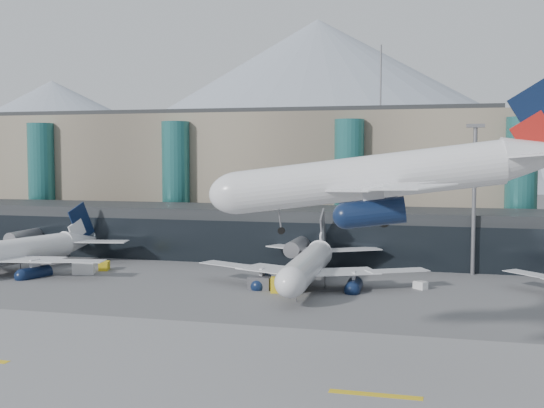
% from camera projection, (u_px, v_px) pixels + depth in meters
% --- Properties ---
extents(ground, '(900.00, 900.00, 0.00)m').
position_uv_depth(ground, '(212.00, 335.00, 77.48)').
color(ground, '#515154').
rests_on(ground, ground).
extents(runway_strip, '(400.00, 40.00, 0.04)m').
position_uv_depth(runway_strip, '(158.00, 376.00, 62.99)').
color(runway_strip, slate).
rests_on(runway_strip, ground).
extents(runway_markings, '(128.00, 1.00, 0.02)m').
position_uv_depth(runway_markings, '(158.00, 376.00, 62.99)').
color(runway_markings, gold).
rests_on(runway_markings, ground).
extents(concourse, '(170.00, 27.00, 10.00)m').
position_uv_depth(concourse, '(311.00, 234.00, 132.86)').
color(concourse, black).
rests_on(concourse, ground).
extents(terminal_main, '(130.00, 30.00, 31.00)m').
position_uv_depth(terminal_main, '(238.00, 175.00, 169.50)').
color(terminal_main, gray).
rests_on(terminal_main, ground).
extents(teal_towers, '(116.40, 19.40, 46.00)m').
position_uv_depth(teal_towers, '(260.00, 183.00, 151.66)').
color(teal_towers, '#256A69').
rests_on(teal_towers, ground).
extents(mountain_ridge, '(910.00, 400.00, 110.00)m').
position_uv_depth(mountain_ridge, '(434.00, 115.00, 437.05)').
color(mountain_ridge, gray).
rests_on(mountain_ridge, ground).
extents(lightmast_mid, '(3.00, 1.20, 25.60)m').
position_uv_depth(lightmast_mid, '(474.00, 190.00, 115.27)').
color(lightmast_mid, slate).
rests_on(lightmast_mid, ground).
extents(hero_jet, '(35.51, 35.68, 11.56)m').
position_uv_depth(hero_jet, '(405.00, 163.00, 62.59)').
color(hero_jet, silver).
rests_on(hero_jet, ground).
extents(jet_parked_left, '(37.86, 39.60, 12.71)m').
position_uv_depth(jet_parked_left, '(23.00, 243.00, 120.26)').
color(jet_parked_left, silver).
rests_on(jet_parked_left, ground).
extents(jet_parked_mid, '(38.38, 37.35, 12.36)m').
position_uv_depth(jet_parked_mid, '(311.00, 255.00, 107.34)').
color(jet_parked_mid, silver).
rests_on(jet_parked_mid, ground).
extents(veh_a, '(4.02, 3.01, 2.01)m').
position_uv_depth(veh_a, '(84.00, 268.00, 116.62)').
color(veh_a, silver).
rests_on(veh_a, ground).
extents(veh_b, '(2.34, 2.99, 1.51)m').
position_uv_depth(veh_b, '(104.00, 266.00, 120.73)').
color(veh_b, gold).
rests_on(veh_b, ground).
extents(veh_c, '(3.51, 1.96, 1.91)m').
position_uv_depth(veh_c, '(260.00, 283.00, 103.29)').
color(veh_c, '#46454A').
rests_on(veh_c, ground).
extents(veh_g, '(2.36, 2.30, 1.21)m').
position_uv_depth(veh_g, '(420.00, 285.00, 103.65)').
color(veh_g, silver).
rests_on(veh_g, ground).
extents(veh_h, '(4.31, 2.84, 2.20)m').
position_uv_depth(veh_h, '(284.00, 285.00, 101.21)').
color(veh_h, gold).
rests_on(veh_h, ground).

